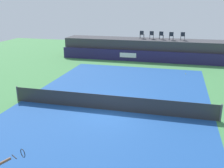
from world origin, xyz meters
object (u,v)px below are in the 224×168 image
at_px(spectator_chair_right, 171,36).
at_px(spectator_chair_far_left, 142,34).
at_px(tennis_ball, 186,74).
at_px(net_post_near, 17,94).
at_px(spectator_chair_left, 152,35).
at_px(spectator_chair_far_right, 183,36).
at_px(net_post_far, 221,113).
at_px(spectator_chair_center, 161,35).

bearing_deg(spectator_chair_right, spectator_chair_far_left, 172.44).
distance_m(spectator_chair_far_left, tennis_ball, 8.19).
height_order(spectator_chair_right, net_post_near, spectator_chair_right).
bearing_deg(spectator_chair_far_left, spectator_chair_left, -3.89).
xyz_separation_m(spectator_chair_left, spectator_chair_right, (2.15, -0.36, 0.00)).
bearing_deg(spectator_chair_right, net_post_near, -121.10).
bearing_deg(net_post_near, spectator_chair_far_left, 69.33).
relative_size(spectator_chair_far_right, net_post_near, 0.89).
bearing_deg(spectator_chair_far_right, spectator_chair_right, -171.26).
bearing_deg(spectator_chair_right, net_post_far, -77.66).
relative_size(spectator_chair_far_left, net_post_near, 0.89).
bearing_deg(spectator_chair_far_right, spectator_chair_far_left, 176.81).
distance_m(spectator_chair_center, tennis_ball, 6.97).
distance_m(net_post_near, net_post_far, 12.40).
bearing_deg(tennis_ball, net_post_near, -138.50).
distance_m(spectator_chair_right, tennis_ball, 6.40).
distance_m(spectator_chair_right, net_post_far, 15.60).
height_order(spectator_chair_far_left, spectator_chair_left, same).
relative_size(spectator_chair_far_right, tennis_ball, 13.06).
bearing_deg(spectator_chair_center, spectator_chair_right, -13.33).
bearing_deg(net_post_far, spectator_chair_center, 105.94).
bearing_deg(spectator_chair_center, net_post_far, -74.06).
relative_size(spectator_chair_right, tennis_ball, 13.06).
bearing_deg(spectator_chair_far_left, spectator_chair_right, -7.56).
relative_size(spectator_chair_far_left, spectator_chair_far_right, 1.00).
xyz_separation_m(net_post_near, tennis_ball, (10.73, 9.49, -0.46)).
distance_m(spectator_chair_far_left, net_post_far, 16.98).
bearing_deg(spectator_chair_center, spectator_chair_far_right, -1.83).
bearing_deg(tennis_ball, net_post_far, -80.03).
height_order(spectator_chair_right, tennis_ball, spectator_chair_right).
bearing_deg(spectator_chair_far_right, net_post_near, -123.99).
bearing_deg(spectator_chair_far_left, tennis_ball, -50.99).
xyz_separation_m(spectator_chair_right, net_post_far, (3.30, -15.09, -2.19)).
xyz_separation_m(spectator_chair_left, spectator_chair_far_right, (3.34, -0.17, 0.00)).
bearing_deg(spectator_chair_far_left, spectator_chair_center, -4.61).
distance_m(spectator_chair_center, net_post_near, 17.45).
bearing_deg(spectator_chair_far_right, spectator_chair_center, 178.17).
bearing_deg(spectator_chair_right, spectator_chair_center, 166.67).
bearing_deg(net_post_far, spectator_chair_far_right, 97.85).
distance_m(spectator_chair_far_left, spectator_chair_far_right, 4.45).
relative_size(spectator_chair_right, net_post_near, 0.89).
height_order(net_post_near, net_post_far, same).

